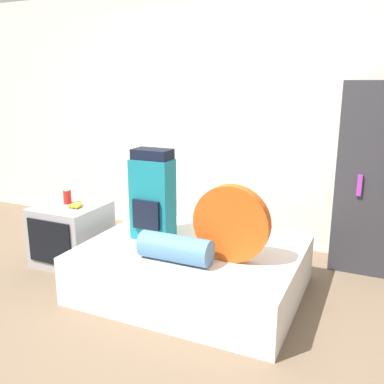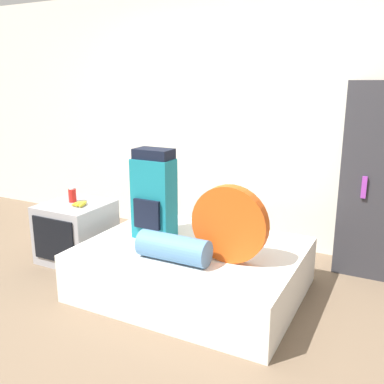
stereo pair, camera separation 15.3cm
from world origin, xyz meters
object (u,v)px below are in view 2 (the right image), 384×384
(backpack, at_px, (154,195))
(sleeping_roll, at_px, (173,248))
(tent_bag, at_px, (230,224))
(canister, at_px, (72,195))
(television, at_px, (76,231))

(backpack, height_order, sleeping_roll, backpack)
(sleeping_roll, bearing_deg, tent_bag, 26.83)
(backpack, bearing_deg, sleeping_roll, -42.51)
(canister, bearing_deg, tent_bag, -7.95)
(television, bearing_deg, tent_bag, -6.84)
(backpack, xyz_separation_m, television, (-0.90, 0.03, -0.48))
(sleeping_roll, relative_size, canister, 3.88)
(backpack, relative_size, tent_bag, 1.32)
(backpack, bearing_deg, canister, 175.86)
(sleeping_roll, xyz_separation_m, television, (-1.29, 0.38, -0.21))
(television, xyz_separation_m, canister, (-0.05, 0.04, 0.34))
(tent_bag, height_order, sleeping_roll, tent_bag)
(tent_bag, distance_m, sleeping_roll, 0.45)
(sleeping_roll, xyz_separation_m, canister, (-1.34, 0.42, 0.13))
(tent_bag, distance_m, television, 1.71)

